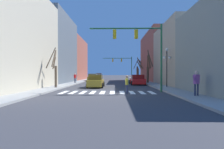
% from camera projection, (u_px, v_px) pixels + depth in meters
% --- Properties ---
extents(ground_plane, '(240.00, 240.00, 0.00)m').
position_uv_depth(ground_plane, '(107.00, 93.00, 15.80)').
color(ground_plane, '#38383D').
extents(sidewalk_left, '(2.08, 90.00, 0.15)m').
position_uv_depth(sidewalk_left, '(38.00, 92.00, 15.92)').
color(sidewalk_left, gray).
rests_on(sidewalk_left, ground_plane).
extents(sidewalk_right, '(2.08, 90.00, 0.15)m').
position_uv_depth(sidewalk_right, '(178.00, 92.00, 15.68)').
color(sidewalk_right, gray).
rests_on(sidewalk_right, ground_plane).
extents(building_row_left, '(6.00, 40.99, 11.71)m').
position_uv_depth(building_row_left, '(51.00, 52.00, 30.23)').
color(building_row_left, '#BCB299').
rests_on(building_row_left, ground_plane).
extents(building_row_right, '(6.00, 36.36, 10.37)m').
position_uv_depth(building_row_right, '(173.00, 56.00, 29.00)').
color(building_row_right, gray).
rests_on(building_row_right, ground_plane).
extents(crosswalk_stripes, '(8.55, 2.60, 0.01)m').
position_uv_depth(crosswalk_stripes, '(107.00, 92.00, 16.09)').
color(crosswalk_stripes, white).
rests_on(crosswalk_stripes, ground_plane).
extents(traffic_signal_near, '(6.86, 0.28, 6.40)m').
position_uv_depth(traffic_signal_near, '(141.00, 43.00, 16.42)').
color(traffic_signal_near, '#236038').
rests_on(traffic_signal_near, ground_plane).
extents(traffic_signal_far, '(7.76, 0.28, 6.09)m').
position_uv_depth(traffic_signal_far, '(123.00, 63.00, 46.28)').
color(traffic_signal_far, '#236038').
rests_on(traffic_signal_far, ground_plane).
extents(street_lamp_right_corner, '(0.95, 0.36, 4.59)m').
position_uv_depth(street_lamp_right_corner, '(167.00, 60.00, 20.67)').
color(street_lamp_right_corner, black).
rests_on(street_lamp_right_corner, sidewalk_right).
extents(car_at_intersection, '(2.02, 4.87, 1.61)m').
position_uv_depth(car_at_intersection, '(93.00, 78.00, 38.04)').
color(car_at_intersection, '#A38423').
rests_on(car_at_intersection, ground_plane).
extents(car_parked_right_mid, '(2.17, 4.78, 1.53)m').
position_uv_depth(car_parked_right_mid, '(137.00, 80.00, 26.78)').
color(car_parked_right_mid, red).
rests_on(car_parked_right_mid, ground_plane).
extents(car_parked_left_far, '(2.05, 4.76, 1.71)m').
position_uv_depth(car_parked_left_far, '(99.00, 76.00, 52.49)').
color(car_parked_left_far, gray).
rests_on(car_parked_left_far, ground_plane).
extents(car_parked_left_mid, '(1.97, 4.31, 1.57)m').
position_uv_depth(car_parked_left_mid, '(96.00, 81.00, 21.82)').
color(car_parked_left_mid, '#A38423').
rests_on(car_parked_left_mid, ground_plane).
extents(pedestrian_on_left_sidewalk, '(0.47, 0.61, 1.61)m').
position_uv_depth(pedestrian_on_left_sidewalk, '(75.00, 77.00, 29.22)').
color(pedestrian_on_left_sidewalk, '#282D47').
rests_on(pedestrian_on_left_sidewalk, sidewalk_left).
extents(pedestrian_waiting_at_curb, '(0.24, 0.68, 1.57)m').
position_uv_depth(pedestrian_waiting_at_curb, '(127.00, 83.00, 15.25)').
color(pedestrian_waiting_at_curb, '#282D47').
rests_on(pedestrian_waiting_at_curb, ground_plane).
extents(pedestrian_crossing_street, '(0.73, 0.46, 1.81)m').
position_uv_depth(pedestrian_crossing_street, '(196.00, 81.00, 12.67)').
color(pedestrian_crossing_street, '#282D47').
rests_on(pedestrian_crossing_street, sidewalk_right).
extents(street_tree_right_mid, '(0.86, 3.39, 5.54)m').
position_uv_depth(street_tree_right_mid, '(148.00, 68.00, 29.32)').
color(street_tree_right_mid, '#473828').
rests_on(street_tree_right_mid, sidewalk_right).
extents(street_tree_left_near, '(2.54, 1.29, 4.93)m').
position_uv_depth(street_tree_left_near, '(139.00, 70.00, 41.28)').
color(street_tree_left_near, brown).
rests_on(street_tree_left_near, sidewalk_right).
extents(street_tree_left_far, '(2.30, 2.17, 5.60)m').
position_uv_depth(street_tree_left_far, '(138.00, 69.00, 44.21)').
color(street_tree_left_far, brown).
rests_on(street_tree_left_far, sidewalk_right).
extents(street_tree_right_near, '(0.88, 1.70, 4.58)m').
position_uv_depth(street_tree_right_near, '(55.00, 69.00, 19.80)').
color(street_tree_right_near, brown).
rests_on(street_tree_right_near, sidewalk_left).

